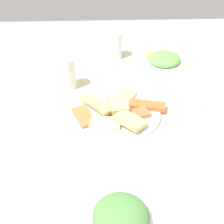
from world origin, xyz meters
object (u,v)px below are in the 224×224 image
paper_napkin (192,92)px  fork (197,91)px  soda_can (67,73)px  drinking_glass (115,45)px  dining_table (109,139)px  salad_plate_greens (164,60)px  salad_plate_rice (121,218)px  pide_platter (117,112)px  spoon (188,91)px

paper_napkin → fork: 0.02m
soda_can → drinking_glass: soda_can is taller
drinking_glass → paper_napkin: 0.43m
dining_table → salad_plate_greens: size_ratio=5.38×
dining_table → soda_can: 0.31m
salad_plate_rice → drinking_glass: drinking_glass is taller
fork → salad_plate_rice: bearing=133.9°
pide_platter → fork: 0.34m
drinking_glass → paper_napkin: bearing=-138.3°
soda_can → salad_plate_greens: bearing=-65.1°
soda_can → drinking_glass: (0.26, -0.19, -0.00)m
dining_table → fork: bearing=-62.3°
soda_can → paper_napkin: soda_can is taller
dining_table → fork: fork is taller
pide_platter → spoon: 0.31m
dining_table → salad_plate_rice: salad_plate_rice is taller
drinking_glass → spoon: size_ratio=0.60×
salad_plate_greens → drinking_glass: drinking_glass is taller
fork → soda_can: bearing=67.4°
fork → paper_napkin: bearing=73.7°
pide_platter → drinking_glass: bearing=-1.6°
pide_platter → spoon: bearing=-63.2°
pide_platter → paper_napkin: (0.14, -0.29, -0.01)m
dining_table → pide_platter: pide_platter is taller
paper_napkin → spoon: 0.02m
spoon → drinking_glass: bearing=19.8°
paper_napkin → spoon: bearing=90.0°
dining_table → paper_napkin: paper_napkin is taller
salad_plate_rice → soda_can: 0.65m
fork → salad_plate_greens: bearing=3.2°
dining_table → spoon: (0.18, -0.31, 0.08)m
paper_napkin → drinking_glass: bearing=41.7°
salad_plate_greens → spoon: 0.25m
soda_can → fork: bearing=-96.3°
soda_can → drinking_glass: bearing=-36.4°
pide_platter → fork: (0.14, -0.31, -0.01)m
salad_plate_greens → dining_table: bearing=148.9°
pide_platter → fork: pide_platter is taller
paper_napkin → spoon: (0.00, 0.02, 0.00)m
salad_plate_rice → paper_napkin: bearing=-28.3°
dining_table → fork: size_ratio=6.70×
salad_plate_rice → drinking_glass: bearing=-1.8°
soda_can → spoon: size_ratio=0.63×
soda_can → fork: soda_can is taller
drinking_glass → paper_napkin: (-0.32, -0.28, -0.06)m
salad_plate_greens → salad_plate_rice: 0.85m
soda_can → pide_platter: bearing=-137.0°
spoon → soda_can: bearing=63.1°
salad_plate_rice → paper_napkin: (0.57, -0.31, -0.02)m
pide_platter → paper_napkin: bearing=-64.7°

